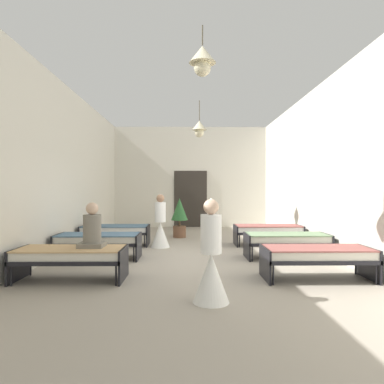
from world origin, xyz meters
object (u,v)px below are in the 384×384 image
at_px(nurse_near_aisle, 211,265).
at_px(bed_left_row_0, 71,255).
at_px(bed_right_row_0, 317,255).
at_px(bed_right_row_2, 268,230).
at_px(potted_plant, 179,214).
at_px(nurse_mid_aisle, 160,228).
at_px(bed_left_row_1, 99,240).
at_px(bed_left_row_2, 116,230).
at_px(bed_right_row_1, 287,239).
at_px(patient_seated_primary, 92,230).

bearing_deg(nurse_near_aisle, bed_left_row_0, 34.05).
bearing_deg(bed_right_row_0, nurse_near_aisle, -147.99).
bearing_deg(bed_right_row_2, potted_plant, 147.25).
relative_size(bed_left_row_0, nurse_mid_aisle, 1.28).
height_order(bed_right_row_0, bed_left_row_1, same).
distance_m(bed_left_row_2, bed_right_row_2, 4.37).
relative_size(bed_left_row_1, nurse_near_aisle, 1.28).
xyz_separation_m(nurse_near_aisle, nurse_mid_aisle, (-1.09, 4.72, 0.00)).
xyz_separation_m(bed_right_row_0, bed_right_row_1, (0.00, 1.90, 0.00)).
bearing_deg(bed_left_row_1, bed_right_row_0, -23.49).
xyz_separation_m(bed_right_row_1, potted_plant, (-2.58, 3.56, 0.33)).
relative_size(bed_left_row_0, patient_seated_primary, 2.38).
bearing_deg(nurse_near_aisle, bed_right_row_0, -86.70).
distance_m(bed_right_row_1, nurse_near_aisle, 3.71).
bearing_deg(bed_right_row_1, patient_seated_primary, -155.85).
bearing_deg(patient_seated_primary, bed_right_row_0, -1.38).
xyz_separation_m(bed_left_row_0, bed_left_row_1, (0.00, 1.90, 0.00)).
height_order(bed_left_row_1, bed_right_row_1, same).
distance_m(bed_left_row_0, bed_right_row_1, 4.77).
height_order(bed_right_row_0, patient_seated_primary, patient_seated_primary).
distance_m(bed_right_row_0, nurse_mid_aisle, 4.64).
height_order(bed_left_row_1, potted_plant, potted_plant).
height_order(bed_left_row_0, patient_seated_primary, patient_seated_primary).
relative_size(patient_seated_primary, potted_plant, 0.61).
xyz_separation_m(bed_left_row_1, bed_right_row_1, (4.37, 0.00, 0.00)).
height_order(bed_right_row_0, bed_right_row_2, same).
bearing_deg(nurse_mid_aisle, bed_left_row_0, -141.97).
height_order(bed_right_row_1, patient_seated_primary, patient_seated_primary).
bearing_deg(potted_plant, bed_right_row_1, -54.06).
bearing_deg(bed_right_row_0, patient_seated_primary, 178.62).
relative_size(nurse_mid_aisle, patient_seated_primary, 1.86).
bearing_deg(nurse_mid_aisle, bed_right_row_0, -80.08).
bearing_deg(bed_right_row_0, bed_left_row_0, 180.00).
distance_m(bed_right_row_2, nurse_near_aisle, 5.41).
distance_m(bed_left_row_0, patient_seated_primary, 0.56).
distance_m(nurse_near_aisle, potted_plant, 6.73).
xyz_separation_m(bed_right_row_0, nurse_mid_aisle, (-3.07, 3.48, 0.09)).
height_order(bed_right_row_0, nurse_near_aisle, nurse_near_aisle).
bearing_deg(bed_right_row_2, bed_left_row_2, 180.00).
bearing_deg(bed_left_row_0, bed_right_row_1, 23.49).
bearing_deg(nurse_mid_aisle, potted_plant, 44.76).
height_order(bed_left_row_1, nurse_near_aisle, nurse_near_aisle).
bearing_deg(nurse_mid_aisle, bed_right_row_2, -25.55).
bearing_deg(nurse_mid_aisle, patient_seated_primary, -137.18).
distance_m(bed_left_row_1, patient_seated_primary, 1.89).
bearing_deg(bed_left_row_2, bed_left_row_1, -90.00).
height_order(bed_right_row_2, potted_plant, potted_plant).
bearing_deg(bed_right_row_0, bed_right_row_1, 90.00).
relative_size(bed_right_row_2, patient_seated_primary, 2.38).
height_order(bed_right_row_1, nurse_near_aisle, nurse_near_aisle).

